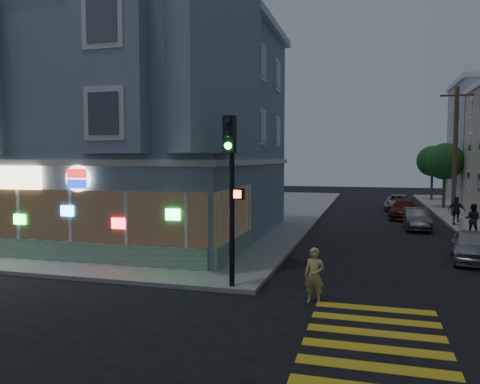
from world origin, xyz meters
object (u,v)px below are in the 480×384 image
at_px(street_tree_near, 445,162).
at_px(running_child, 314,275).
at_px(parked_car_c, 404,209).
at_px(parked_car_d, 399,202).
at_px(traffic_signal, 231,172).
at_px(pedestrian_b, 457,211).
at_px(parked_car_a, 472,246).
at_px(street_tree_far, 432,161).
at_px(parked_car_b, 417,219).
at_px(utility_pole, 455,150).
at_px(pedestrian_a, 473,219).
at_px(fire_hydrant, 461,223).

distance_m(street_tree_near, running_child, 29.35).
height_order(running_child, parked_car_c, running_child).
xyz_separation_m(parked_car_d, traffic_signal, (-6.40, -26.11, 3.13)).
bearing_deg(pedestrian_b, parked_car_a, 107.19).
relative_size(parked_car_c, parked_car_d, 1.00).
height_order(street_tree_far, parked_car_c, street_tree_far).
xyz_separation_m(parked_car_b, traffic_signal, (-6.80, -15.34, 3.12)).
distance_m(utility_pole, parked_car_d, 6.87).
height_order(parked_car_a, parked_car_b, parked_car_a).
distance_m(street_tree_far, parked_car_d, 10.88).
xyz_separation_m(pedestrian_a, pedestrian_b, (-0.19, 3.66, 0.04)).
bearing_deg(street_tree_far, parked_car_d, -110.32).
bearing_deg(parked_car_b, running_child, -104.99).
height_order(traffic_signal, fire_hydrant, traffic_signal).
bearing_deg(street_tree_near, fire_hydrant, -93.96).
distance_m(street_tree_near, parked_car_c, 8.77).
relative_size(street_tree_far, traffic_signal, 0.99).
distance_m(utility_pole, traffic_signal, 23.96).
xyz_separation_m(street_tree_far, pedestrian_a, (-0.62, -22.61, -2.97)).
bearing_deg(parked_car_b, pedestrian_b, 32.55).
xyz_separation_m(street_tree_far, parked_car_d, (-3.60, -9.72, -3.31)).
bearing_deg(street_tree_far, street_tree_near, -90.00).
height_order(running_child, pedestrian_b, pedestrian_b).
xyz_separation_m(pedestrian_a, parked_car_d, (-2.98, 12.89, -0.34)).
height_order(street_tree_far, parked_car_d, street_tree_far).
bearing_deg(fire_hydrant, running_child, -113.06).
height_order(running_child, pedestrian_a, pedestrian_a).
distance_m(running_child, traffic_signal, 3.97).
xyz_separation_m(utility_pole, running_child, (-7.18, -22.24, -4.00)).
relative_size(street_tree_far, fire_hydrant, 7.01).
bearing_deg(fire_hydrant, pedestrian_b, 87.26).
distance_m(pedestrian_a, pedestrian_b, 3.66).
bearing_deg(pedestrian_b, parked_car_b, 55.92).
distance_m(running_child, parked_car_c, 21.29).
bearing_deg(street_tree_near, street_tree_far, 90.00).
bearing_deg(street_tree_near, utility_pole, -91.91).
bearing_deg(parked_car_a, pedestrian_b, 90.76).
distance_m(parked_car_a, parked_car_d, 19.42).
height_order(pedestrian_a, parked_car_b, pedestrian_a).
bearing_deg(running_child, utility_pole, 79.66).
xyz_separation_m(street_tree_near, parked_car_b, (-3.20, -12.49, -3.31)).
distance_m(utility_pole, street_tree_near, 6.06).
height_order(parked_car_a, parked_car_c, parked_car_c).
height_order(parked_car_b, traffic_signal, traffic_signal).
relative_size(street_tree_far, pedestrian_b, 3.10).
bearing_deg(parked_car_b, traffic_signal, -114.02).
bearing_deg(pedestrian_b, parked_car_c, -29.37).
bearing_deg(utility_pole, parked_car_d, 128.49).
xyz_separation_m(running_child, parked_car_b, (4.19, 15.75, -0.17)).
relative_size(parked_car_a, fire_hydrant, 4.92).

